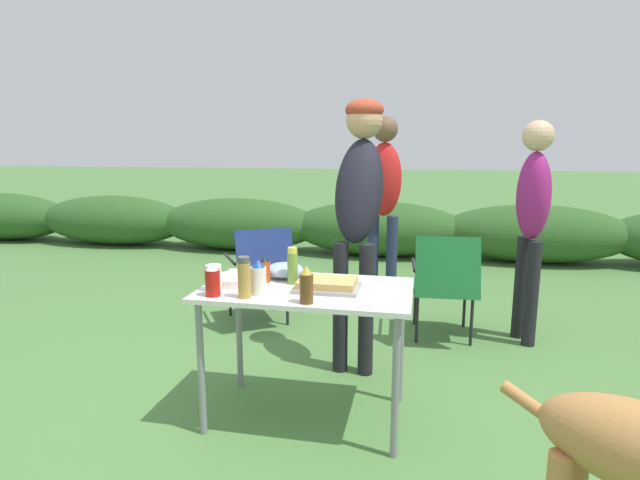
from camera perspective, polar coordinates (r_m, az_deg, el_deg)
name	(u,v)px	position (r m, az deg, el deg)	size (l,w,h in m)	color
ground_plane	(307,416)	(2.93, -1.46, -19.49)	(60.00, 60.00, 0.00)	#4C7A3D
shrub_hedge	(378,229)	(6.82, 6.62, 1.31)	(14.40, 0.90, 0.74)	#2D5623
folding_table	(307,302)	(2.66, -1.53, -7.05)	(1.10, 0.64, 0.74)	silver
food_tray	(327,285)	(2.59, 0.82, -5.15)	(0.33, 0.23, 0.06)	#9E9EA3
plate_stack	(236,279)	(2.75, -9.56, -4.47)	(0.24, 0.24, 0.04)	white
mixing_bowl	(284,270)	(2.85, -4.09, -3.44)	(0.22, 0.22, 0.08)	#99B2CC
paper_cup_stack	(214,278)	(2.63, -12.04, -4.23)	(0.08, 0.08, 0.13)	white
ketchup_bottle	(213,280)	(2.53, -12.18, -4.50)	(0.07, 0.07, 0.17)	red
mayo_bottle	(258,278)	(2.52, -7.04, -4.31)	(0.08, 0.08, 0.18)	silver
spice_jar	(244,278)	(2.47, -8.66, -4.29)	(0.06, 0.06, 0.21)	#B2893D
beer_bottle	(306,285)	(2.36, -1.56, -5.21)	(0.07, 0.07, 0.18)	brown
hot_sauce_bottle	(265,270)	(2.75, -6.33, -3.39)	(0.06, 0.06, 0.14)	#CC4214
relish_jar	(293,266)	(2.70, -3.15, -2.99)	(0.06, 0.06, 0.20)	olive
standing_person_in_gray_fleece	(359,194)	(3.25, 4.52, 5.30)	(0.35, 0.50, 1.78)	black
standing_person_with_beanie	(384,190)	(4.67, 7.30, 5.69)	(0.34, 0.26, 1.74)	#232D4C
standing_person_in_navy_coat	(532,208)	(3.97, 23.12, 3.35)	(0.30, 0.35, 1.66)	black
camp_chair_green_behind_table	(445,281)	(3.90, 14.05, -4.57)	(0.51, 0.61, 0.83)	#19602D
camp_chair_near_hedge	(260,270)	(4.14, -6.82, -3.45)	(0.71, 0.75, 0.83)	navy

